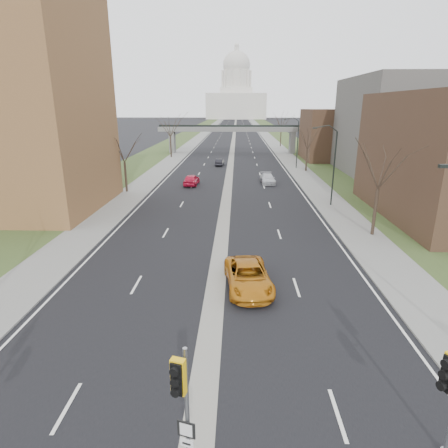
# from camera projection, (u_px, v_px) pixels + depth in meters

# --- Properties ---
(road_surface) EXTENTS (20.00, 600.00, 0.01)m
(road_surface) POSITION_uv_depth(u_px,v_px,m) (234.00, 133.00, 154.73)
(road_surface) COLOR black
(road_surface) RESTS_ON ground
(median_strip) EXTENTS (1.20, 600.00, 0.02)m
(median_strip) POSITION_uv_depth(u_px,v_px,m) (234.00, 133.00, 154.74)
(median_strip) COLOR gray
(median_strip) RESTS_ON ground
(sidewalk_right) EXTENTS (4.00, 600.00, 0.12)m
(sidewalk_right) POSITION_uv_depth(u_px,v_px,m) (263.00, 132.00, 154.32)
(sidewalk_right) COLOR gray
(sidewalk_right) RESTS_ON ground
(sidewalk_left) EXTENTS (4.00, 600.00, 0.12)m
(sidewalk_left) POSITION_uv_depth(u_px,v_px,m) (205.00, 132.00, 155.12)
(sidewalk_left) COLOR gray
(sidewalk_left) RESTS_ON ground
(grass_verge_right) EXTENTS (8.00, 600.00, 0.10)m
(grass_verge_right) POSITION_uv_depth(u_px,v_px,m) (278.00, 133.00, 154.12)
(grass_verge_right) COLOR #334620
(grass_verge_right) RESTS_ON ground
(grass_verge_left) EXTENTS (8.00, 600.00, 0.10)m
(grass_verge_left) POSITION_uv_depth(u_px,v_px,m) (191.00, 132.00, 155.32)
(grass_verge_left) COLOR #334620
(grass_verge_left) RESTS_ON ground
(commercial_block_mid) EXTENTS (18.00, 22.00, 15.00)m
(commercial_block_mid) POSITION_uv_depth(u_px,v_px,m) (409.00, 127.00, 58.20)
(commercial_block_mid) COLOR #52504B
(commercial_block_mid) RESTS_ON ground
(commercial_block_far) EXTENTS (14.00, 14.00, 10.00)m
(commercial_block_far) POSITION_uv_depth(u_px,v_px,m) (339.00, 135.00, 76.30)
(commercial_block_far) COLOR #4C3523
(commercial_block_far) RESTS_ON ground
(pedestrian_bridge) EXTENTS (34.00, 3.00, 6.45)m
(pedestrian_bridge) POSITION_uv_depth(u_px,v_px,m) (232.00, 132.00, 86.60)
(pedestrian_bridge) COLOR slate
(pedestrian_bridge) RESTS_ON ground
(capitol) EXTENTS (48.00, 42.00, 55.75)m
(capitol) POSITION_uv_depth(u_px,v_px,m) (236.00, 95.00, 311.01)
(capitol) COLOR silver
(capitol) RESTS_ON ground
(streetlight_mid) EXTENTS (2.61, 0.20, 8.70)m
(streetlight_mid) POSITION_uv_depth(u_px,v_px,m) (329.00, 143.00, 39.88)
(streetlight_mid) COLOR black
(streetlight_mid) RESTS_ON sidewalk_right
(streetlight_far) EXTENTS (2.61, 0.20, 8.70)m
(streetlight_far) POSITION_uv_depth(u_px,v_px,m) (294.00, 128.00, 64.64)
(streetlight_far) COLOR black
(streetlight_far) RESTS_ON sidewalk_right
(tree_left_b) EXTENTS (6.75, 6.75, 8.81)m
(tree_left_b) POSITION_uv_depth(u_px,v_px,m) (123.00, 143.00, 46.61)
(tree_left_b) COLOR #382B21
(tree_left_b) RESTS_ON sidewalk_left
(tree_left_c) EXTENTS (7.65, 7.65, 9.99)m
(tree_left_c) POSITION_uv_depth(u_px,v_px,m) (170.00, 124.00, 78.74)
(tree_left_c) COLOR #382B21
(tree_left_c) RESTS_ON sidewalk_left
(tree_right_a) EXTENTS (7.20, 7.20, 9.40)m
(tree_right_a) POSITION_uv_depth(u_px,v_px,m) (382.00, 158.00, 30.38)
(tree_right_a) COLOR #382B21
(tree_right_a) RESTS_ON sidewalk_right
(tree_right_b) EXTENTS (6.30, 6.30, 8.22)m
(tree_right_b) POSITION_uv_depth(u_px,v_px,m) (308.00, 137.00, 62.06)
(tree_right_b) COLOR #382B21
(tree_right_b) RESTS_ON sidewalk_right
(tree_right_c) EXTENTS (7.65, 7.65, 9.99)m
(tree_right_c) POSITION_uv_depth(u_px,v_px,m) (281.00, 120.00, 99.79)
(tree_right_c) COLOR #382B21
(tree_right_c) RESTS_ON sidewalk_right
(signal_pole_median) EXTENTS (0.62, 0.78, 4.68)m
(signal_pole_median) POSITION_uv_depth(u_px,v_px,m) (183.00, 399.00, 10.00)
(signal_pole_median) COLOR gray
(signal_pole_median) RESTS_ON ground
(car_left_near) EXTENTS (2.09, 4.62, 1.54)m
(car_left_near) POSITION_uv_depth(u_px,v_px,m) (191.00, 180.00, 52.60)
(car_left_near) COLOR red
(car_left_near) RESTS_ON ground
(car_left_far) EXTENTS (1.59, 3.86, 1.24)m
(car_left_far) POSITION_uv_depth(u_px,v_px,m) (220.00, 162.00, 69.77)
(car_left_far) COLOR black
(car_left_far) RESTS_ON ground
(car_right_near) EXTENTS (3.21, 5.87, 1.56)m
(car_right_near) POSITION_uv_depth(u_px,v_px,m) (248.00, 276.00, 22.85)
(car_right_near) COLOR #BA6E13
(car_right_near) RESTS_ON ground
(car_right_mid) EXTENTS (2.14, 4.81, 1.37)m
(car_right_mid) POSITION_uv_depth(u_px,v_px,m) (268.00, 179.00, 53.77)
(car_right_mid) COLOR #B6B8BE
(car_right_mid) RESTS_ON ground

